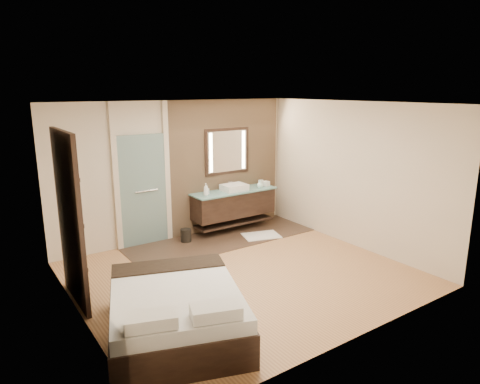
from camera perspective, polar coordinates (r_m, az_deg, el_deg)
floor at (r=7.02m, az=0.39°, el=-10.89°), size 5.00×5.00×0.00m
tile_strip at (r=8.56m, az=-2.44°, el=-6.22°), size 3.80×1.30×0.01m
stone_wall at (r=8.97m, az=-1.89°, el=3.60°), size 2.60×0.08×2.70m
vanity at (r=8.90m, az=-0.84°, el=-1.55°), size 1.85×0.55×0.88m
mirror_unit at (r=8.88m, az=-1.72°, el=5.46°), size 1.06×0.04×0.96m
frosted_door at (r=8.18m, az=-12.83°, el=0.80°), size 1.10×0.12×2.70m
shoji_partition at (r=6.21m, az=-21.72°, el=-3.31°), size 0.06×1.20×2.40m
bed at (r=5.40m, az=-8.55°, el=-15.45°), size 2.06×2.29×0.73m
bath_mat at (r=8.69m, az=2.86°, el=-5.84°), size 0.83×0.68×0.02m
waste_bin at (r=8.42m, az=-7.22°, el=-5.78°), size 0.27×0.27×0.26m
tissue_box at (r=9.25m, az=3.50°, el=1.14°), size 0.13×0.13×0.10m
soap_bottle_a at (r=8.42m, az=-4.57°, el=0.35°), size 0.10×0.10×0.24m
soap_bottle_b at (r=8.51m, az=-4.49°, el=0.29°), size 0.08×0.09×0.18m
soap_bottle_c at (r=9.04m, az=2.67°, el=1.05°), size 0.16×0.16×0.16m
cup at (r=9.37m, az=2.80°, el=1.31°), size 0.13×0.13×0.10m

